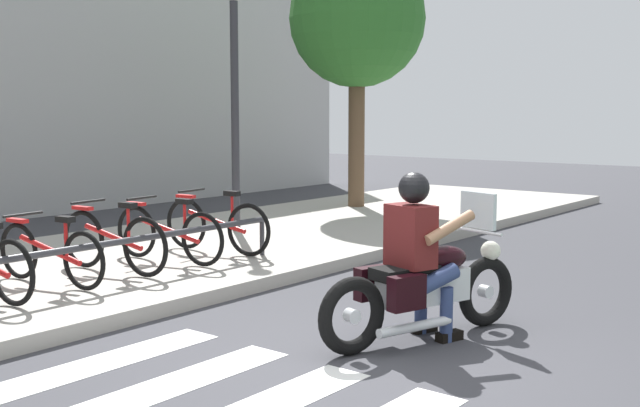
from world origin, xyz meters
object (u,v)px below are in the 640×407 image
at_px(bicycle_6, 216,225).
at_px(bike_rack, 81,250).
at_px(rider, 418,245).
at_px(street_lamp, 235,84).
at_px(bicycle_3, 50,253).
at_px(tree_near_rack, 357,21).
at_px(bicycle_4, 113,241).
at_px(motorcycle, 424,286).
at_px(bicycle_5, 168,233).

bearing_deg(bicycle_6, bike_rack, -166.82).
height_order(rider, street_lamp, street_lamp).
relative_size(bicycle_3, tree_near_rack, 0.33).
bearing_deg(street_lamp, tree_near_rack, 6.30).
relative_size(rider, bicycle_4, 0.88).
xyz_separation_m(bicycle_3, tree_near_rack, (7.47, 1.51, 3.11)).
height_order(motorcycle, bicycle_5, motorcycle).
relative_size(motorcycle, bicycle_4, 1.28).
height_order(motorcycle, bicycle_6, motorcycle).
xyz_separation_m(rider, bicycle_5, (0.48, 3.74, -0.32)).
relative_size(motorcycle, rider, 1.45).
relative_size(street_lamp, tree_near_rack, 0.78).
distance_m(bicycle_3, bicycle_6, 2.37).
height_order(motorcycle, bicycle_4, motorcycle).
relative_size(bicycle_5, bike_rack, 0.32).
bearing_deg(motorcycle, tree_near_rack, 39.95).
height_order(bike_rack, tree_near_rack, tree_near_rack).
xyz_separation_m(bicycle_5, bicycle_6, (0.79, -0.00, 0.01)).
bearing_deg(tree_near_rack, bicycle_4, -167.24).
bearing_deg(rider, tree_near_rack, 39.48).
bearing_deg(street_lamp, bicycle_6, -143.13).
distance_m(bike_rack, tree_near_rack, 8.32).
bearing_deg(bicycle_5, bike_rack, -160.63).
xyz_separation_m(motorcycle, tree_near_rack, (6.31, 5.28, 3.14)).
bearing_deg(tree_near_rack, bike_rack, -164.54).
distance_m(bicycle_4, street_lamp, 3.73).
height_order(motorcycle, rider, rider).
bearing_deg(motorcycle, bicycle_5, 83.79).
relative_size(bicycle_5, bicycle_6, 1.01).
xyz_separation_m(bicycle_6, tree_near_rack, (5.11, 1.51, 3.09)).
bearing_deg(street_lamp, bike_rack, -156.58).
height_order(rider, bicycle_4, rider).
xyz_separation_m(bicycle_3, bike_rack, (0.00, -0.55, 0.09)).
distance_m(bike_rack, street_lamp, 4.55).
relative_size(rider, bicycle_6, 0.85).
distance_m(bicycle_5, bike_rack, 1.67).
distance_m(bicycle_3, bicycle_4, 0.79).
relative_size(rider, bike_rack, 0.27).
relative_size(motorcycle, bicycle_6, 1.24).
bearing_deg(bicycle_6, rider, -108.78).
relative_size(bicycle_3, bicycle_4, 0.99).
xyz_separation_m(bicycle_4, street_lamp, (3.06, 1.11, 1.83)).
distance_m(motorcycle, bicycle_5, 3.79).
relative_size(motorcycle, street_lamp, 0.55).
relative_size(rider, tree_near_rack, 0.29).
relative_size(bicycle_4, bicycle_6, 0.97).
height_order(rider, bicycle_5, rider).
distance_m(bicycle_3, bicycle_5, 1.58).
bearing_deg(street_lamp, rider, -119.58).
relative_size(motorcycle, bike_rack, 0.39).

